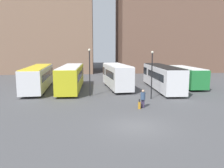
% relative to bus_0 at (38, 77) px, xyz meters
% --- Properties ---
extents(ground_plane, '(160.00, 160.00, 0.00)m').
position_rel_bus_0_xyz_m(ground_plane, '(10.44, -15.33, -1.71)').
color(ground_plane, '#4C4C4F').
extents(building_block_right, '(26.54, 16.10, 23.42)m').
position_rel_bus_0_xyz_m(building_block_right, '(27.00, 26.90, 10.00)').
color(building_block_right, brown).
rests_on(building_block_right, ground_plane).
extents(bus_0, '(3.39, 12.15, 3.13)m').
position_rel_bus_0_xyz_m(bus_0, '(0.00, 0.00, 0.00)').
color(bus_0, silver).
rests_on(bus_0, ground_plane).
extents(bus_1, '(2.66, 11.47, 3.22)m').
position_rel_bus_0_xyz_m(bus_1, '(4.43, -0.51, 0.04)').
color(bus_1, gold).
rests_on(bus_1, ground_plane).
extents(bus_2, '(3.48, 9.52, 3.35)m').
position_rel_bus_0_xyz_m(bus_2, '(10.59, 0.06, 0.09)').
color(bus_2, silver).
rests_on(bus_2, ground_plane).
extents(bus_3, '(2.73, 12.36, 3.23)m').
position_rel_bus_0_xyz_m(bus_3, '(16.62, -1.00, 0.04)').
color(bus_3, silver).
rests_on(bus_3, ground_plane).
extents(bus_4, '(2.51, 9.04, 2.84)m').
position_rel_bus_0_xyz_m(bus_4, '(20.88, 0.89, -0.17)').
color(bus_4, '#237A38').
rests_on(bus_4, ground_plane).
extents(traveler, '(0.55, 0.55, 1.70)m').
position_rel_bus_0_xyz_m(traveler, '(12.00, -10.40, -0.70)').
color(traveler, '#382D4C').
rests_on(traveler, ground_plane).
extents(suitcase, '(0.30, 0.35, 0.92)m').
position_rel_bus_0_xyz_m(suitcase, '(11.61, -10.75, -1.39)').
color(suitcase, '#B27A1E').
rests_on(suitcase, ground_plane).
extents(lamp_post_1, '(0.28, 0.28, 5.45)m').
position_rel_bus_0_xyz_m(lamp_post_1, '(7.00, -4.98, 1.51)').
color(lamp_post_1, black).
rests_on(lamp_post_1, ground_plane).
extents(lamp_post_2, '(0.28, 0.28, 5.21)m').
position_rel_bus_0_xyz_m(lamp_post_2, '(13.72, -6.82, 1.38)').
color(lamp_post_2, black).
rests_on(lamp_post_2, ground_plane).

